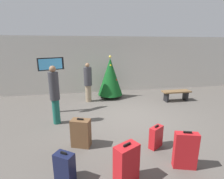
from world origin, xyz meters
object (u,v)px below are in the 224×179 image
at_px(flight_info_kiosk, 52,75).
at_px(traveller_1, 88,82).
at_px(holiday_tree, 110,77).
at_px(traveller_0, 55,94).
at_px(suitcase_1, 81,133).
at_px(suitcase_3, 185,151).
at_px(suitcase_4, 126,164).
at_px(suitcase_2, 156,137).
at_px(suitcase_0, 65,168).
at_px(waiting_bench, 176,93).

distance_m(flight_info_kiosk, traveller_1, 1.80).
height_order(holiday_tree, flight_info_kiosk, flight_info_kiosk).
xyz_separation_m(traveller_0, suitcase_1, (0.77, -1.49, -0.66)).
xyz_separation_m(traveller_0, suitcase_3, (2.89, -2.70, -0.62)).
distance_m(suitcase_3, suitcase_4, 1.31).
bearing_deg(suitcase_1, traveller_0, 117.44).
relative_size(holiday_tree, flight_info_kiosk, 0.98).
xyz_separation_m(traveller_0, suitcase_2, (2.62, -1.89, -0.74)).
height_order(holiday_tree, traveller_1, holiday_tree).
relative_size(traveller_0, traveller_1, 1.09).
xyz_separation_m(holiday_tree, suitcase_0, (-1.79, -5.11, -0.75)).
bearing_deg(traveller_1, suitcase_4, -85.06).
bearing_deg(suitcase_2, waiting_bench, 52.72).
bearing_deg(suitcase_1, traveller_1, 83.83).
xyz_separation_m(holiday_tree, traveller_1, (-1.08, -0.41, -0.12)).
bearing_deg(traveller_0, waiting_bench, 15.29).
bearing_deg(flight_info_kiosk, traveller_1, 38.52).
xyz_separation_m(suitcase_2, suitcase_3, (0.27, -0.81, 0.12)).
xyz_separation_m(suitcase_1, suitcase_3, (2.12, -1.21, 0.04)).
bearing_deg(holiday_tree, flight_info_kiosk, -148.68).
bearing_deg(traveller_0, traveller_1, 60.95).
relative_size(suitcase_0, suitcase_2, 1.04).
height_order(traveller_1, suitcase_0, traveller_1).
bearing_deg(flight_info_kiosk, traveller_0, -79.59).
bearing_deg(flight_info_kiosk, suitcase_2, -46.02).
bearing_deg(holiday_tree, suitcase_0, -109.30).
xyz_separation_m(holiday_tree, waiting_bench, (2.88, -1.09, -0.69)).
relative_size(traveller_0, suitcase_2, 3.18).
xyz_separation_m(traveller_1, suitcase_0, (-0.71, -4.70, -0.63)).
bearing_deg(traveller_0, suitcase_4, -60.94).
bearing_deg(flight_info_kiosk, suitcase_4, -65.39).
height_order(traveller_1, suitcase_2, traveller_1).
distance_m(waiting_bench, traveller_1, 4.06).
bearing_deg(flight_info_kiosk, waiting_bench, 4.16).
distance_m(holiday_tree, traveller_0, 3.35).
bearing_deg(holiday_tree, suitcase_1, -110.26).
bearing_deg(traveller_1, suitcase_3, -70.10).
bearing_deg(holiday_tree, traveller_0, -131.96).
xyz_separation_m(flight_info_kiosk, suitcase_1, (0.96, -2.50, -1.09)).
relative_size(flight_info_kiosk, suitcase_2, 3.47).
xyz_separation_m(holiday_tree, traveller_0, (-2.24, -2.49, -0.02)).
xyz_separation_m(traveller_1, suitcase_3, (1.73, -4.78, -0.52)).
relative_size(holiday_tree, traveller_0, 1.07).
xyz_separation_m(waiting_bench, suitcase_4, (-3.54, -4.25, 0.03)).
distance_m(traveller_0, traveller_1, 2.39).
bearing_deg(holiday_tree, suitcase_4, -97.00).
bearing_deg(traveller_1, holiday_tree, 20.57).
height_order(traveller_1, suitcase_1, traveller_1).
bearing_deg(suitcase_4, suitcase_2, 42.86).
bearing_deg(waiting_bench, suitcase_4, -129.78).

